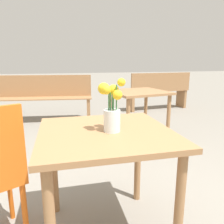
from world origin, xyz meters
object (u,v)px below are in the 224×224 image
flower_vase (112,111)px  bench_middle (159,90)px  bench_near (41,96)px  table_back (138,100)px  table_front (106,149)px

flower_vase → bench_middle: flower_vase is taller
bench_near → bench_middle: 2.61m
table_back → table_front: bearing=-118.9°
bench_near → table_back: 2.01m
flower_vase → table_back: (0.83, 1.58, -0.25)m
table_front → bench_near: bench_near is taller
flower_vase → bench_near: bearing=99.2°
bench_near → bench_middle: size_ratio=1.27×
table_back → bench_middle: bearing=54.8°
flower_vase → bench_middle: 3.98m
bench_near → table_back: bench_near is taller
flower_vase → table_back: bearing=62.3°
bench_near → flower_vase: bearing=-80.8°
flower_vase → table_front: bearing=142.3°
bench_middle → table_back: 2.20m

